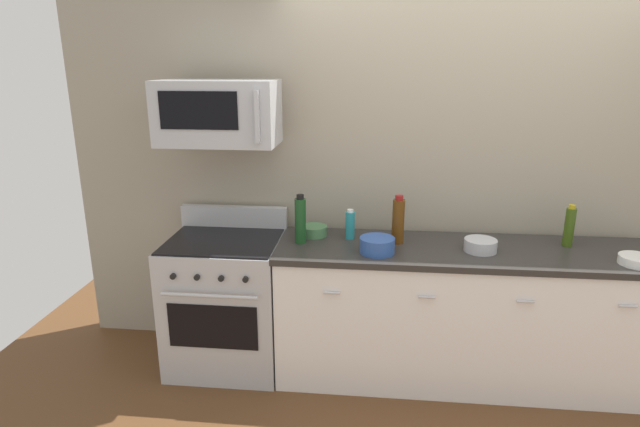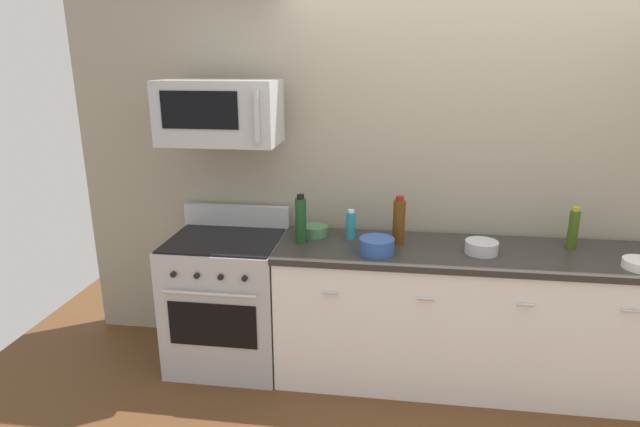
{
  "view_description": "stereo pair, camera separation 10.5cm",
  "coord_description": "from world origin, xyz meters",
  "px_view_note": "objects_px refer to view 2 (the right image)",
  "views": [
    {
      "loc": [
        -0.62,
        -3.16,
        2.07
      ],
      "look_at": [
        -0.95,
        -0.05,
        1.14
      ],
      "focal_mm": 29.03,
      "sensor_mm": 36.0,
      "label": 1
    },
    {
      "loc": [
        -0.52,
        -3.15,
        2.07
      ],
      "look_at": [
        -0.95,
        -0.05,
        1.14
      ],
      "focal_mm": 29.03,
      "sensor_mm": 36.0,
      "label": 2
    }
  ],
  "objects_px": {
    "bottle_olive_oil": "(573,229)",
    "bottle_dish_soap": "(351,225)",
    "bottle_wine_green": "(301,220)",
    "microwave": "(220,112)",
    "bowl_steel_prep": "(481,247)",
    "bowl_green_glaze": "(315,230)",
    "bowl_blue_mixing": "(377,246)",
    "range_oven": "(228,300)",
    "bottle_wine_amber": "(399,221)"
  },
  "relations": [
    {
      "from": "bottle_olive_oil",
      "to": "bottle_dish_soap",
      "type": "distance_m",
      "value": 1.4
    },
    {
      "from": "bottle_wine_green",
      "to": "bottle_olive_oil",
      "type": "relative_size",
      "value": 1.19
    },
    {
      "from": "bottle_olive_oil",
      "to": "microwave",
      "type": "bearing_deg",
      "value": -178.15
    },
    {
      "from": "bottle_wine_green",
      "to": "bowl_steel_prep",
      "type": "height_order",
      "value": "bottle_wine_green"
    },
    {
      "from": "bottle_dish_soap",
      "to": "microwave",
      "type": "bearing_deg",
      "value": -175.36
    },
    {
      "from": "bottle_wine_green",
      "to": "bottle_olive_oil",
      "type": "distance_m",
      "value": 1.72
    },
    {
      "from": "microwave",
      "to": "bowl_green_glaze",
      "type": "height_order",
      "value": "microwave"
    },
    {
      "from": "bottle_olive_oil",
      "to": "bowl_blue_mixing",
      "type": "xyz_separation_m",
      "value": [
        -1.22,
        -0.25,
        -0.08
      ]
    },
    {
      "from": "range_oven",
      "to": "microwave",
      "type": "height_order",
      "value": "microwave"
    },
    {
      "from": "range_oven",
      "to": "bottle_olive_oil",
      "type": "xyz_separation_m",
      "value": [
        2.24,
        0.12,
        0.58
      ]
    },
    {
      "from": "range_oven",
      "to": "bottle_wine_green",
      "type": "relative_size",
      "value": 3.29
    },
    {
      "from": "bowl_blue_mixing",
      "to": "bottle_wine_amber",
      "type": "bearing_deg",
      "value": 55.84
    },
    {
      "from": "bottle_wine_green",
      "to": "bowl_green_glaze",
      "type": "xyz_separation_m",
      "value": [
        0.07,
        0.15,
        -0.12
      ]
    },
    {
      "from": "bottle_wine_amber",
      "to": "bowl_blue_mixing",
      "type": "xyz_separation_m",
      "value": [
        -0.13,
        -0.2,
        -0.1
      ]
    },
    {
      "from": "microwave",
      "to": "bottle_wine_amber",
      "type": "relative_size",
      "value": 2.33
    },
    {
      "from": "bottle_wine_amber",
      "to": "bowl_steel_prep",
      "type": "distance_m",
      "value": 0.53
    },
    {
      "from": "range_oven",
      "to": "bowl_blue_mixing",
      "type": "xyz_separation_m",
      "value": [
        1.02,
        -0.14,
        0.5
      ]
    },
    {
      "from": "bottle_olive_oil",
      "to": "bowl_green_glaze",
      "type": "xyz_separation_m",
      "value": [
        -1.65,
        0.03,
        -0.09
      ]
    },
    {
      "from": "bottle_wine_green",
      "to": "bowl_steel_prep",
      "type": "relative_size",
      "value": 1.62
    },
    {
      "from": "bottle_olive_oil",
      "to": "bottle_wine_amber",
      "type": "bearing_deg",
      "value": -176.94
    },
    {
      "from": "bottle_wine_green",
      "to": "bottle_dish_soap",
      "type": "xyz_separation_m",
      "value": [
        0.32,
        0.12,
        -0.06
      ]
    },
    {
      "from": "bottle_wine_green",
      "to": "bowl_blue_mixing",
      "type": "bearing_deg",
      "value": -14.48
    },
    {
      "from": "range_oven",
      "to": "bowl_green_glaze",
      "type": "bearing_deg",
      "value": 13.92
    },
    {
      "from": "bottle_wine_amber",
      "to": "bowl_blue_mixing",
      "type": "relative_size",
      "value": 1.47
    },
    {
      "from": "bottle_dish_soap",
      "to": "range_oven",
      "type": "bearing_deg",
      "value": -172.33
    },
    {
      "from": "range_oven",
      "to": "bottle_olive_oil",
      "type": "relative_size",
      "value": 3.92
    },
    {
      "from": "bottle_olive_oil",
      "to": "bottle_wine_amber",
      "type": "height_order",
      "value": "bottle_wine_amber"
    },
    {
      "from": "bottle_olive_oil",
      "to": "bowl_green_glaze",
      "type": "bearing_deg",
      "value": 178.99
    },
    {
      "from": "bottle_wine_green",
      "to": "bowl_blue_mixing",
      "type": "distance_m",
      "value": 0.52
    },
    {
      "from": "bottle_wine_amber",
      "to": "bowl_green_glaze",
      "type": "height_order",
      "value": "bottle_wine_amber"
    },
    {
      "from": "microwave",
      "to": "bottle_dish_soap",
      "type": "relative_size",
      "value": 3.67
    },
    {
      "from": "bottle_olive_oil",
      "to": "bottle_wine_amber",
      "type": "distance_m",
      "value": 1.09
    },
    {
      "from": "bottle_olive_oil",
      "to": "bottle_dish_soap",
      "type": "height_order",
      "value": "bottle_olive_oil"
    },
    {
      "from": "microwave",
      "to": "bowl_green_glaze",
      "type": "bearing_deg",
      "value": 9.75
    },
    {
      "from": "range_oven",
      "to": "bowl_green_glaze",
      "type": "xyz_separation_m",
      "value": [
        0.59,
        0.15,
        0.49
      ]
    },
    {
      "from": "bottle_wine_amber",
      "to": "bowl_blue_mixing",
      "type": "height_order",
      "value": "bottle_wine_amber"
    },
    {
      "from": "microwave",
      "to": "bowl_blue_mixing",
      "type": "xyz_separation_m",
      "value": [
        1.02,
        -0.18,
        -0.78
      ]
    },
    {
      "from": "microwave",
      "to": "bottle_olive_oil",
      "type": "distance_m",
      "value": 2.34
    },
    {
      "from": "bowl_blue_mixing",
      "to": "range_oven",
      "type": "bearing_deg",
      "value": 172.38
    },
    {
      "from": "bottle_dish_soap",
      "to": "bowl_steel_prep",
      "type": "bearing_deg",
      "value": -10.7
    },
    {
      "from": "bottle_olive_oil",
      "to": "bowl_steel_prep",
      "type": "height_order",
      "value": "bottle_olive_oil"
    },
    {
      "from": "bowl_blue_mixing",
      "to": "microwave",
      "type": "bearing_deg",
      "value": 169.92
    },
    {
      "from": "bowl_green_glaze",
      "to": "bottle_wine_green",
      "type": "bearing_deg",
      "value": -114.11
    },
    {
      "from": "bowl_blue_mixing",
      "to": "bowl_green_glaze",
      "type": "height_order",
      "value": "bowl_blue_mixing"
    },
    {
      "from": "bottle_dish_soap",
      "to": "bottle_wine_amber",
      "type": "height_order",
      "value": "bottle_wine_amber"
    },
    {
      "from": "bottle_dish_soap",
      "to": "bowl_blue_mixing",
      "type": "relative_size",
      "value": 0.93
    },
    {
      "from": "bowl_steel_prep",
      "to": "bowl_blue_mixing",
      "type": "distance_m",
      "value": 0.65
    },
    {
      "from": "range_oven",
      "to": "bottle_wine_green",
      "type": "height_order",
      "value": "bottle_wine_green"
    },
    {
      "from": "bowl_blue_mixing",
      "to": "bowl_green_glaze",
      "type": "bearing_deg",
      "value": 146.63
    },
    {
      "from": "bottle_wine_amber",
      "to": "bowl_blue_mixing",
      "type": "distance_m",
      "value": 0.26
    }
  ]
}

